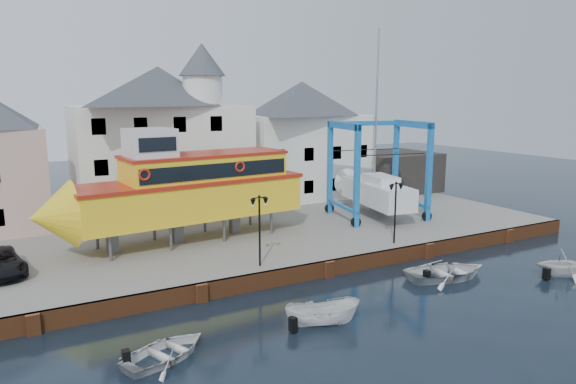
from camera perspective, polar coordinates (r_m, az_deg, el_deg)
name	(u,v)px	position (r m, az deg, el deg)	size (l,w,h in m)	color
ground	(329,277)	(31.45, 4.53, -9.40)	(140.00, 140.00, 0.00)	black
hardstanding	(253,229)	(40.55, -3.94, -4.09)	(44.00, 22.00, 1.00)	slate
quay_wall	(328,269)	(31.37, 4.44, -8.49)	(44.00, 0.47, 1.00)	brown
building_white_main	(163,138)	(44.74, -13.76, 5.90)	(14.00, 8.30, 14.00)	white
building_white_right	(302,140)	(50.66, 1.51, 5.85)	(12.00, 8.00, 11.20)	white
shed_dark	(393,171)	(55.15, 11.60, 2.25)	(8.00, 7.00, 4.00)	black
lamp_post_left	(259,213)	(29.41, -3.20, -2.31)	(1.12, 0.32, 4.20)	black
lamp_post_right	(396,197)	(34.76, 11.88, -0.53)	(1.12, 0.32, 4.20)	black
tour_boat	(177,189)	(34.89, -12.27, 0.29)	(18.10, 5.98, 7.74)	#59595E
travel_lift	(372,185)	(43.18, 9.32, 0.76)	(7.83, 10.21, 14.99)	#11489E
motorboat_a	(322,325)	(25.24, 3.85, -14.56)	(1.36, 3.61, 1.39)	silver
motorboat_b	(446,278)	(32.62, 17.19, -9.11)	(3.68, 5.15, 1.07)	silver
motorboat_c	(563,276)	(35.71, 28.22, -8.20)	(2.88, 3.34, 1.76)	silver
motorboat_d	(166,358)	(22.96, -13.37, -17.52)	(2.80, 3.92, 0.81)	silver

